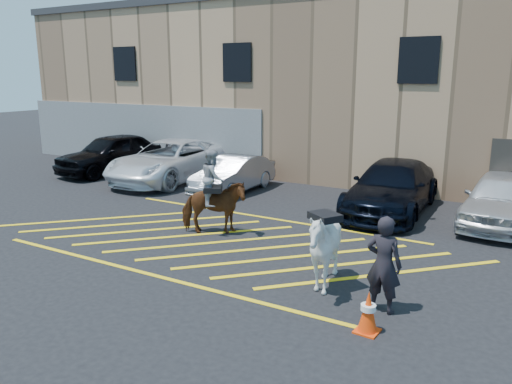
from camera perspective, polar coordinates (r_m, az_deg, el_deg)
The scene contains 12 objects.
ground at distance 13.02m, azimuth -3.31°, elevation -5.37°, with size 90.00×90.00×0.00m, color black.
car_black_suv at distance 22.33m, azimuth -16.12°, elevation 4.28°, with size 1.98×4.93×1.68m, color black.
car_white_pickup at distance 20.10m, azimuth -9.79°, elevation 3.54°, with size 2.68×5.80×1.61m, color white.
car_silver_sedan at distance 17.96m, azimuth -2.61°, elevation 2.03°, with size 1.36×3.91×1.29m, color gray.
car_blue_suv at distance 15.93m, azimuth 15.30°, elevation 0.53°, with size 2.15×5.28×1.53m, color black.
car_white_suv at distance 15.58m, azimuth 26.21°, elevation -0.74°, with size 1.77×4.40×1.50m, color silver.
handler at distance 9.21m, azimuth 14.39°, elevation -8.02°, with size 0.65×0.43×1.79m, color black.
warehouse at distance 23.31m, azimuth 13.21°, elevation 11.76°, with size 32.42×10.20×7.30m.
hatching_zone at distance 12.79m, azimuth -4.05°, elevation -5.71°, with size 12.60×5.12×0.01m.
mounted_bay at distance 13.21m, azimuth -4.91°, elevation -0.96°, with size 1.89×1.53×2.28m.
saddled_white at distance 9.92m, azimuth 7.77°, elevation -6.41°, with size 1.96×2.01×1.68m.
traffic_cone at distance 8.64m, azimuth 12.69°, elevation -13.20°, with size 0.41×0.41×0.73m.
Camera 1 is at (6.78, -10.30, 4.19)m, focal length 35.00 mm.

